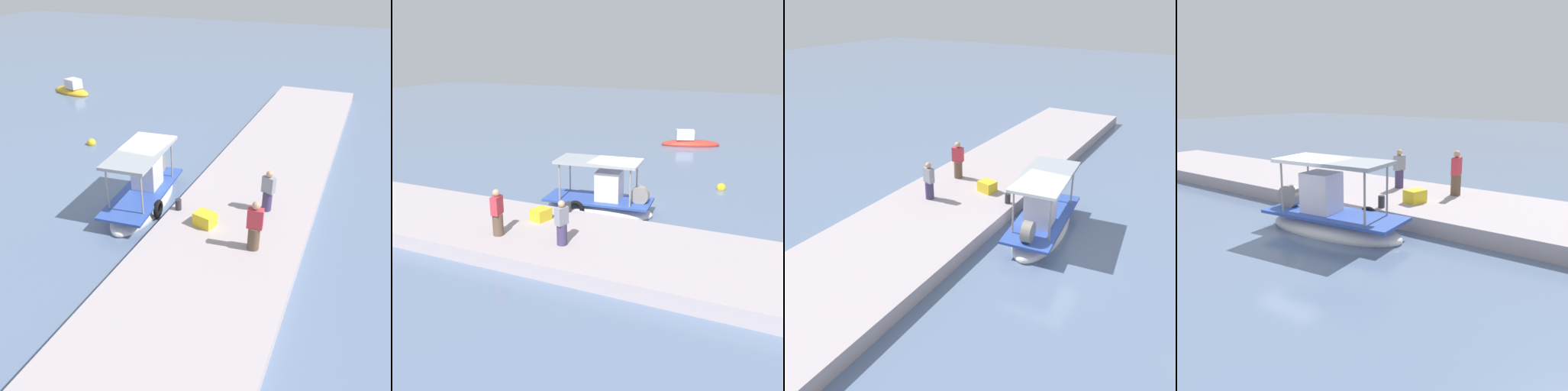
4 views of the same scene
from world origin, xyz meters
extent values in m
plane|color=slate|center=(0.00, 0.00, 0.00)|extent=(120.00, 120.00, 0.00)
cube|color=#B2A5A8|center=(0.00, -4.71, 0.28)|extent=(36.00, 5.18, 0.56)
ellipsoid|color=white|center=(-1.00, -0.56, 0.11)|extent=(5.21, 2.36, 0.91)
cube|color=#3353AF|center=(-1.00, -0.56, 0.61)|extent=(5.00, 2.34, 0.10)
cube|color=silver|center=(-0.50, -0.50, 1.28)|extent=(1.20, 1.11, 1.43)
cylinder|color=gray|center=(0.53, 0.31, 1.45)|extent=(0.07, 0.07, 1.78)
cylinder|color=gray|center=(0.68, -1.07, 1.45)|extent=(0.07, 0.07, 1.78)
cylinder|color=gray|center=(-2.67, -0.05, 1.45)|extent=(0.07, 0.07, 1.78)
cylinder|color=gray|center=(-2.52, -1.42, 1.45)|extent=(0.07, 0.07, 1.78)
cube|color=#9DA4A9|center=(-1.00, -0.56, 2.40)|extent=(3.90, 2.18, 0.12)
torus|color=black|center=(-1.64, -1.58, 0.41)|extent=(0.76, 0.26, 0.74)
cylinder|color=gray|center=(0.91, -0.35, 1.01)|extent=(0.83, 0.44, 0.80)
cylinder|color=#40365D|center=(-0.27, -5.54, 0.95)|extent=(0.46, 0.46, 0.77)
cube|color=gray|center=(-0.27, -5.54, 1.65)|extent=(0.38, 0.52, 0.63)
sphere|color=tan|center=(-0.27, -5.54, 2.09)|extent=(0.25, 0.25, 0.25)
cylinder|color=brown|center=(-2.83, -5.75, 0.98)|extent=(0.44, 0.44, 0.83)
cube|color=#CC3641|center=(-2.83, -5.75, 1.74)|extent=(0.34, 0.54, 0.69)
sphere|color=tan|center=(-2.83, -5.75, 2.21)|extent=(0.27, 0.27, 0.27)
cylinder|color=#2D2D33|center=(-1.57, -2.43, 0.78)|extent=(0.24, 0.24, 0.43)
cube|color=yellow|center=(-2.16, -3.76, 0.80)|extent=(0.73, 0.84, 0.48)
camera|label=1|loc=(-13.62, -8.29, 8.80)|focal=37.54mm
camera|label=2|loc=(6.71, -18.76, 7.28)|focal=42.11mm
camera|label=3|loc=(13.03, 4.89, 8.67)|focal=39.46mm
camera|label=4|loc=(-10.35, 9.79, 4.60)|focal=40.04mm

